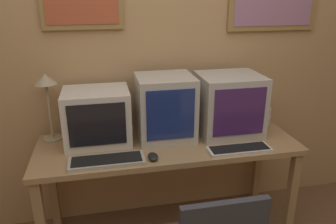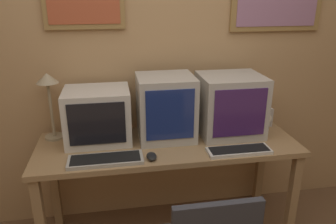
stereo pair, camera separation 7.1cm
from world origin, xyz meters
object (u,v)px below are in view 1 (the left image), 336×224
object	(u,v)px
keyboard_main	(107,161)
keyboard_side	(239,149)
desk_lamp	(47,91)
desk_clock	(264,116)
monitor_center	(165,107)
monitor_right	(229,104)
monitor_left	(97,116)
mouse_near_keyboard	(153,157)

from	to	relation	value
keyboard_main	keyboard_side	xyz separation A→B (m)	(0.83, -0.02, -0.00)
keyboard_side	desk_lamp	xyz separation A→B (m)	(-1.19, 0.43, 0.34)
keyboard_side	desk_clock	size ratio (longest dim) A/B	2.92
keyboard_main	desk_clock	bearing A→B (deg)	16.61
keyboard_main	keyboard_side	world-z (taller)	same
monitor_center	monitor_right	bearing A→B (deg)	-0.99
monitor_center	keyboard_side	distance (m)	0.56
monitor_center	monitor_left	bearing A→B (deg)	176.68
monitor_center	keyboard_main	xyz separation A→B (m)	(-0.41, -0.29, -0.21)
keyboard_main	desk_clock	size ratio (longest dim) A/B	3.22
monitor_center	monitor_right	world-z (taller)	monitor_center
monitor_center	mouse_near_keyboard	distance (m)	0.39
keyboard_side	keyboard_main	bearing A→B (deg)	178.39
monitor_right	desk_lamp	size ratio (longest dim) A/B	0.93
keyboard_main	mouse_near_keyboard	distance (m)	0.28
monitor_left	monitor_center	bearing A→B (deg)	-3.32
keyboard_main	desk_lamp	bearing A→B (deg)	131.07
desk_lamp	desk_clock	bearing A→B (deg)	-1.85
monitor_right	desk_clock	bearing A→B (deg)	12.56
monitor_center	monitor_right	size ratio (longest dim) A/B	1.02
monitor_center	keyboard_main	world-z (taller)	monitor_center
monitor_right	desk_clock	xyz separation A→B (m)	(0.32, 0.07, -0.14)
monitor_left	monitor_right	distance (m)	0.91
monitor_center	mouse_near_keyboard	xyz separation A→B (m)	(-0.14, -0.30, -0.20)
keyboard_main	desk_lamp	xyz separation A→B (m)	(-0.35, 0.40, 0.34)
monitor_left	desk_clock	bearing A→B (deg)	1.72
desk_lamp	monitor_center	bearing A→B (deg)	-8.41
monitor_center	desk_clock	size ratio (longest dim) A/B	3.14
monitor_right	monitor_center	bearing A→B (deg)	179.01
monitor_left	keyboard_side	xyz separation A→B (m)	(0.87, -0.34, -0.17)
desk_clock	monitor_left	bearing A→B (deg)	-178.28
desk_lamp	monitor_left	bearing A→B (deg)	-15.63
monitor_right	desk_clock	world-z (taller)	monitor_right
keyboard_side	desk_lamp	distance (m)	1.30
keyboard_main	desk_clock	distance (m)	1.24
monitor_right	keyboard_side	size ratio (longest dim) A/B	1.06
monitor_center	mouse_near_keyboard	size ratio (longest dim) A/B	4.19
monitor_left	monitor_right	size ratio (longest dim) A/B	1.00
keyboard_main	desk_lamp	world-z (taller)	desk_lamp
monitor_left	keyboard_main	world-z (taller)	monitor_left
monitor_center	monitor_right	xyz separation A→B (m)	(0.46, -0.01, -0.01)
monitor_center	keyboard_main	size ratio (longest dim) A/B	0.97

